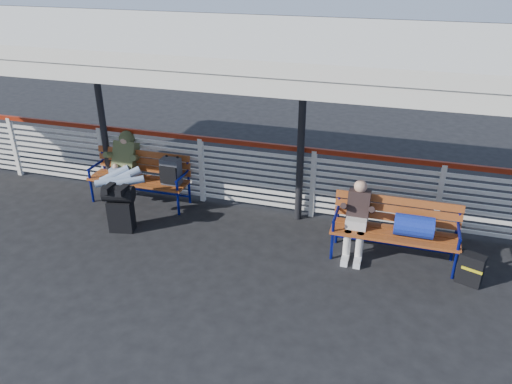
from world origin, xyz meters
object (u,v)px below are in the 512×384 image
(bench_right, at_px, (403,225))
(companion_person, at_px, (357,218))
(luggage_stack, at_px, (120,206))
(traveler_man, at_px, (122,172))
(suitcase_side, at_px, (471,269))
(bench_left, at_px, (150,172))

(bench_right, relative_size, companion_person, 1.57)
(luggage_stack, height_order, bench_right, bench_right)
(traveler_man, bearing_deg, suitcase_side, -5.87)
(bench_left, distance_m, companion_person, 3.73)
(bench_left, height_order, bench_right, bench_left)
(luggage_stack, distance_m, companion_person, 3.71)
(companion_person, xyz_separation_m, suitcase_side, (1.60, -0.30, -0.37))
(bench_right, bearing_deg, suitcase_side, -18.35)
(bench_right, relative_size, traveler_man, 1.10)
(traveler_man, distance_m, suitcase_side, 5.68)
(bench_left, height_order, companion_person, companion_person)
(bench_left, xyz_separation_m, companion_person, (3.68, -0.63, -0.00))
(bench_right, height_order, suitcase_side, bench_right)
(bench_right, bearing_deg, bench_left, 171.97)
(suitcase_side, bearing_deg, companion_person, -170.85)
(traveler_man, distance_m, companion_person, 4.04)
(traveler_man, xyz_separation_m, suitcase_side, (5.63, -0.58, -0.47))
(companion_person, bearing_deg, luggage_stack, -173.73)
(luggage_stack, xyz_separation_m, companion_person, (3.69, 0.41, 0.16))
(bench_right, xyz_separation_m, traveler_man, (-4.69, 0.27, 0.11))
(luggage_stack, distance_m, suitcase_side, 5.29)
(bench_left, relative_size, suitcase_side, 3.99)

